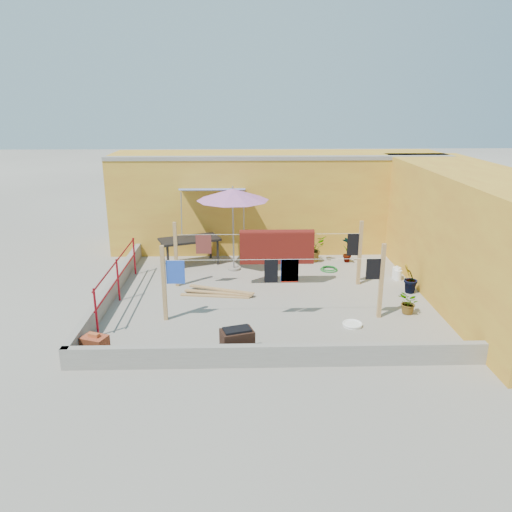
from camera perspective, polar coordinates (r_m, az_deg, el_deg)
name	(u,v)px	position (r m, az deg, el deg)	size (l,w,h in m)	color
ground	(270,296)	(13.09, 1.57, -4.56)	(80.00, 80.00, 0.00)	#9E998E
wall_back	(277,200)	(17.16, 2.44, 6.39)	(11.00, 3.27, 3.21)	gold
wall_right	(474,235)	(13.87, 23.63, 2.18)	(2.40, 9.00, 3.20)	gold
parapet_front	(280,355)	(9.76, 2.73, -11.28)	(8.30, 0.16, 0.44)	gray
parapet_left	(112,289)	(13.42, -16.13, -3.69)	(0.16, 7.30, 0.44)	gray
red_railing	(118,274)	(13.01, -15.55, -1.96)	(0.05, 4.20, 1.10)	maroon
clothesline_rig	(276,251)	(13.28, 2.29, 0.59)	(5.09, 2.35, 1.80)	tan
patio_umbrella	(233,195)	(14.48, -2.67, 6.98)	(2.52, 2.52, 2.53)	gray
outdoor_table	(190,241)	(15.44, -7.60, 1.72)	(1.99, 1.49, 0.84)	black
brick_stack	(95,344)	(10.74, -17.93, -9.57)	(0.58, 0.51, 0.42)	#B24E29
lumber_pile	(218,293)	(13.15, -4.34, -4.21)	(1.94, 0.81, 0.12)	tan
brazier	(237,342)	(10.13, -2.16, -9.77)	(0.73, 0.59, 0.57)	black
white_basin	(352,324)	(11.61, 10.96, -7.67)	(0.46, 0.46, 0.08)	white
water_jug_a	(396,273)	(14.82, 15.75, -1.87)	(0.24, 0.24, 0.37)	white
water_jug_b	(398,275)	(14.71, 15.90, -2.11)	(0.21, 0.21, 0.33)	white
green_hose	(329,269)	(15.14, 8.33, -1.48)	(0.53, 0.53, 0.08)	#197027
plant_back_a	(313,249)	(15.82, 6.53, 0.85)	(0.74, 0.64, 0.82)	#28611B
plant_back_b	(311,250)	(15.83, 6.31, 0.68)	(0.40, 0.40, 0.72)	#28611B
plant_right_a	(348,249)	(15.87, 10.45, 0.74)	(0.44, 0.30, 0.83)	#28611B
plant_right_b	(410,279)	(13.73, 17.18, -2.49)	(0.44, 0.36, 0.81)	#28611B
plant_right_c	(409,303)	(12.46, 17.10, -5.15)	(0.51, 0.44, 0.56)	#28611B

